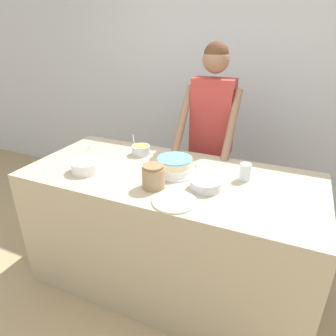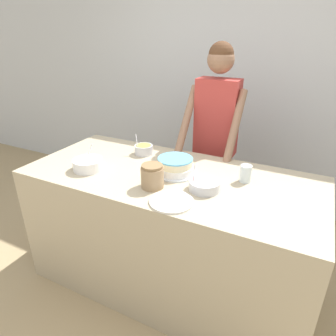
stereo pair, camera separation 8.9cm
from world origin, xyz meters
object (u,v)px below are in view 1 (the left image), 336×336
object	(u,v)px
ceramic_plate	(174,201)
frosting_bowl_pink	(206,184)
cake	(175,166)
drinking_glass	(245,172)
stoneware_jar	(153,177)
frosting_bowl_white	(86,166)
frosting_bowl_olive	(141,150)
person_baker	(212,125)

from	to	relation	value
ceramic_plate	frosting_bowl_pink	bearing A→B (deg)	63.03
cake	drinking_glass	bearing A→B (deg)	11.70
cake	stoneware_jar	xyz separation A→B (m)	(-0.04, -0.24, 0.02)
frosting_bowl_white	frosting_bowl_pink	bearing A→B (deg)	5.93
frosting_bowl_white	ceramic_plate	distance (m)	0.72
cake	drinking_glass	xyz separation A→B (m)	(0.45, 0.09, 0.00)
frosting_bowl_white	frosting_bowl_olive	world-z (taller)	frosting_bowl_white
frosting_bowl_pink	frosting_bowl_olive	size ratio (longest dim) A/B	1.21
cake	frosting_bowl_white	xyz separation A→B (m)	(-0.57, -0.22, -0.01)
stoneware_jar	person_baker	bearing A→B (deg)	84.36
person_baker	frosting_bowl_pink	bearing A→B (deg)	-75.64
frosting_bowl_olive	stoneware_jar	distance (m)	0.55
cake	frosting_bowl_pink	xyz separation A→B (m)	(0.26, -0.13, -0.02)
drinking_glass	person_baker	bearing A→B (deg)	124.23
stoneware_jar	frosting_bowl_white	bearing A→B (deg)	177.65
person_baker	cake	bearing A→B (deg)	-94.14
cake	frosting_bowl_olive	world-z (taller)	frosting_bowl_olive
frosting_bowl_olive	ceramic_plate	world-z (taller)	frosting_bowl_olive
frosting_bowl_white	drinking_glass	distance (m)	1.06
frosting_bowl_white	stoneware_jar	size ratio (longest dim) A/B	1.39
frosting_bowl_olive	stoneware_jar	world-z (taller)	frosting_bowl_olive
cake	stoneware_jar	distance (m)	0.24
person_baker	cake	xyz separation A→B (m)	(-0.05, -0.68, -0.11)
frosting_bowl_pink	frosting_bowl_white	bearing A→B (deg)	-174.07
ceramic_plate	stoneware_jar	bearing A→B (deg)	148.65
frosting_bowl_pink	stoneware_jar	distance (m)	0.32
frosting_bowl_pink	ceramic_plate	distance (m)	0.25
person_baker	frosting_bowl_olive	distance (m)	0.65
cake	frosting_bowl_white	distance (m)	0.61
person_baker	frosting_bowl_pink	size ratio (longest dim) A/B	9.20
person_baker	frosting_bowl_pink	distance (m)	0.85
ceramic_plate	stoneware_jar	distance (m)	0.23
frosting_bowl_white	frosting_bowl_olive	xyz separation A→B (m)	(0.19, 0.42, -0.00)
frosting_bowl_olive	drinking_glass	size ratio (longest dim) A/B	1.41
frosting_bowl_white	frosting_bowl_pink	xyz separation A→B (m)	(0.82, 0.09, -0.01)
frosting_bowl_olive	stoneware_jar	size ratio (longest dim) A/B	1.06
frosting_bowl_olive	drinking_glass	bearing A→B (deg)	-7.82
person_baker	cake	world-z (taller)	person_baker
frosting_bowl_olive	frosting_bowl_pink	bearing A→B (deg)	-28.16
cake	drinking_glass	distance (m)	0.46
cake	ceramic_plate	distance (m)	0.38
person_baker	ceramic_plate	size ratio (longest dim) A/B	6.90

